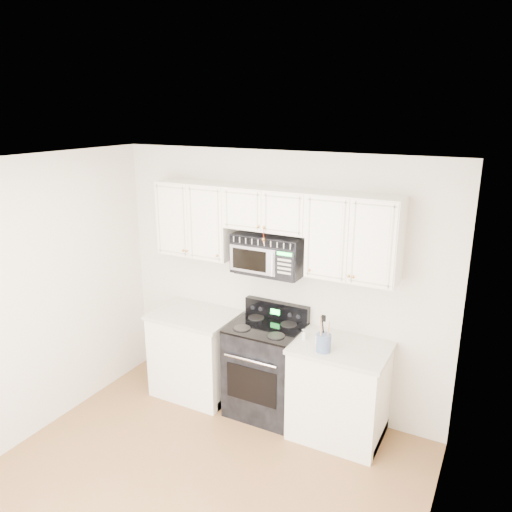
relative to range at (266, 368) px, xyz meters
The scene contains 9 objects.
room 1.67m from the range, 90.99° to the right, with size 3.51×3.51×2.61m.
base_cabinet_left 0.83m from the range, behind, with size 0.86×0.65×0.92m.
base_cabinet_right 0.78m from the range, ahead, with size 0.86×0.65×0.92m.
range is the anchor object (origin of this frame).
upper_cabinets 1.46m from the range, 101.43° to the left, with size 2.44×0.37×0.75m.
microwave 1.16m from the range, 103.62° to the left, with size 0.68×0.39×0.38m.
utensil_crock 0.87m from the range, 16.80° to the right, with size 0.13×0.13×0.34m.
shaker_salt 0.65m from the range, ahead, with size 0.04×0.04×0.10m.
shaker_pepper 0.76m from the range, ahead, with size 0.04×0.04×0.11m.
Camera 1 is at (2.01, -2.53, 2.97)m, focal length 35.00 mm.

